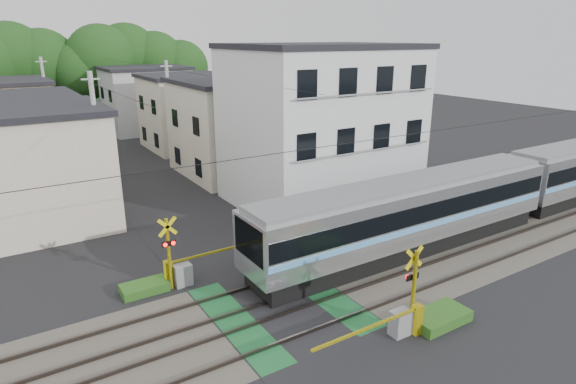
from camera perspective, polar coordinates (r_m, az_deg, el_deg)
ground at (r=18.51m, az=-0.74°, el=-13.52°), size 120.00×120.00×0.00m
track_bed at (r=18.49m, az=-0.74°, el=-13.42°), size 120.00×120.00×0.14m
commuter_train at (r=29.58m, az=25.79°, el=0.79°), size 33.94×2.64×3.48m
crossing_signal_near at (r=17.13m, az=13.59°, el=-14.12°), size 4.74×0.65×3.09m
crossing_signal_far at (r=20.13m, az=-12.69°, el=-8.92°), size 4.74×0.65×3.09m
apartment_block at (r=28.85m, az=3.80°, el=7.93°), size 10.20×8.36×9.30m
houses_row at (r=40.80m, az=-20.03°, el=7.84°), size 22.07×31.35×6.80m
tree_hill at (r=61.07m, az=-25.48°, el=12.73°), size 40.00×13.77×11.26m
catenary at (r=20.50m, az=13.61°, el=0.52°), size 60.00×5.04×7.00m
utility_poles at (r=37.60m, az=-21.09°, el=8.24°), size 7.90×42.00×8.00m
pedestrian at (r=48.03m, az=-21.52°, el=6.23°), size 0.76×0.59×1.83m
weed_patches at (r=19.20m, az=3.97°, el=-11.67°), size 10.25×8.80×0.40m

